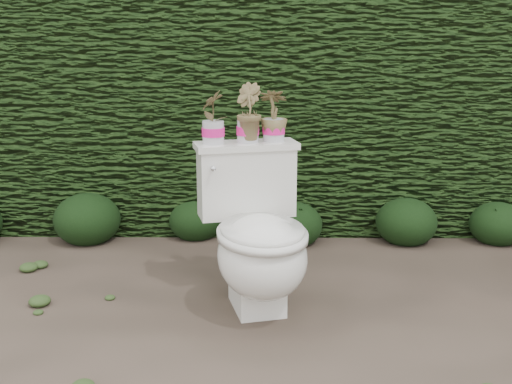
{
  "coord_description": "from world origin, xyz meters",
  "views": [
    {
      "loc": [
        0.16,
        -2.84,
        1.32
      ],
      "look_at": [
        0.14,
        0.15,
        0.55
      ],
      "focal_mm": 45.0,
      "sensor_mm": 36.0,
      "label": 1
    }
  ],
  "objects_px": {
    "potted_plant_left": "(213,118)",
    "potted_plant_right": "(274,117)",
    "toilet": "(258,240)",
    "potted_plant_center": "(248,114)"
  },
  "relations": [
    {
      "from": "toilet",
      "to": "potted_plant_center",
      "type": "height_order",
      "value": "potted_plant_center"
    },
    {
      "from": "toilet",
      "to": "potted_plant_left",
      "type": "distance_m",
      "value": 0.62
    },
    {
      "from": "potted_plant_left",
      "to": "potted_plant_right",
      "type": "height_order",
      "value": "potted_plant_left"
    },
    {
      "from": "toilet",
      "to": "potted_plant_right",
      "type": "relative_size",
      "value": 3.25
    },
    {
      "from": "potted_plant_right",
      "to": "potted_plant_left",
      "type": "bearing_deg",
      "value": 16.0
    },
    {
      "from": "toilet",
      "to": "potted_plant_center",
      "type": "xyz_separation_m",
      "value": [
        -0.05,
        0.23,
        0.56
      ]
    },
    {
      "from": "potted_plant_center",
      "to": "toilet",
      "type": "bearing_deg",
      "value": 164.14
    },
    {
      "from": "potted_plant_left",
      "to": "potted_plant_right",
      "type": "xyz_separation_m",
      "value": [
        0.29,
        0.07,
        -0.0
      ]
    },
    {
      "from": "toilet",
      "to": "potted_plant_center",
      "type": "distance_m",
      "value": 0.61
    },
    {
      "from": "potted_plant_center",
      "to": "potted_plant_right",
      "type": "distance_m",
      "value": 0.13
    }
  ]
}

